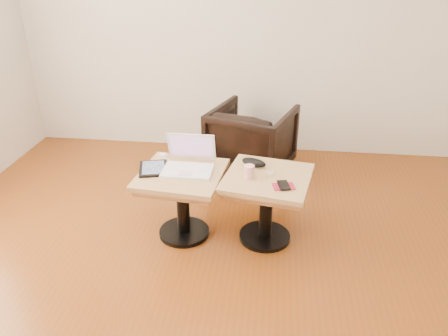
# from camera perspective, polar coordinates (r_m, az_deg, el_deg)

# --- Properties ---
(room_shell) EXTENTS (4.52, 4.52, 2.71)m
(room_shell) POSITION_cam_1_polar(r_m,az_deg,el_deg) (2.00, -0.09, 11.98)
(room_shell) COLOR #6F330F
(room_shell) RESTS_ON ground
(side_table_left) EXTENTS (0.61, 0.61, 0.50)m
(side_table_left) POSITION_cam_1_polar(r_m,az_deg,el_deg) (3.03, -5.49, -2.67)
(side_table_left) COLOR black
(side_table_left) RESTS_ON ground
(side_table_right) EXTENTS (0.64, 0.64, 0.50)m
(side_table_right) POSITION_cam_1_polar(r_m,az_deg,el_deg) (2.98, 5.62, -3.18)
(side_table_right) COLOR black
(side_table_right) RESTS_ON ground
(laptop) EXTENTS (0.34, 0.31, 0.23)m
(laptop) POSITION_cam_1_polar(r_m,az_deg,el_deg) (2.99, -4.61, 0.71)
(laptop) COLOR white
(laptop) RESTS_ON side_table_left
(tablet) EXTENTS (0.24, 0.28, 0.02)m
(tablet) POSITION_cam_1_polar(r_m,az_deg,el_deg) (3.02, -9.21, -0.05)
(tablet) COLOR black
(tablet) RESTS_ON side_table_left
(charging_adapter) EXTENTS (0.05, 0.05, 0.02)m
(charging_adapter) POSITION_cam_1_polar(r_m,az_deg,el_deg) (3.19, -8.02, 1.63)
(charging_adapter) COLOR white
(charging_adapter) RESTS_ON side_table_left
(glasses_case) EXTENTS (0.20, 0.14, 0.06)m
(glasses_case) POSITION_cam_1_polar(r_m,az_deg,el_deg) (3.03, 3.92, 0.74)
(glasses_case) COLOR black
(glasses_case) RESTS_ON side_table_right
(striped_cup) EXTENTS (0.10, 0.10, 0.09)m
(striped_cup) POSITION_cam_1_polar(r_m,az_deg,el_deg) (2.87, 3.31, -0.50)
(striped_cup) COLOR #EF5362
(striped_cup) RESTS_ON side_table_right
(earbuds_tangle) EXTENTS (0.07, 0.05, 0.01)m
(earbuds_tangle) POSITION_cam_1_polar(r_m,az_deg,el_deg) (2.94, 6.24, -0.74)
(earbuds_tangle) COLOR white
(earbuds_tangle) RESTS_ON side_table_right
(phone_on_sleeve) EXTENTS (0.16, 0.13, 0.02)m
(phone_on_sleeve) POSITION_cam_1_polar(r_m,az_deg,el_deg) (2.80, 7.80, -2.32)
(phone_on_sleeve) COLOR #A72C38
(phone_on_sleeve) RESTS_ON side_table_right
(armchair) EXTENTS (0.85, 0.86, 0.62)m
(armchair) POSITION_cam_1_polar(r_m,az_deg,el_deg) (3.94, 3.66, 3.63)
(armchair) COLOR black
(armchair) RESTS_ON ground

